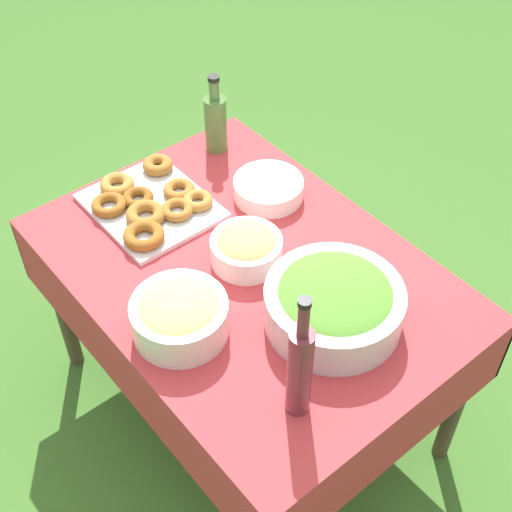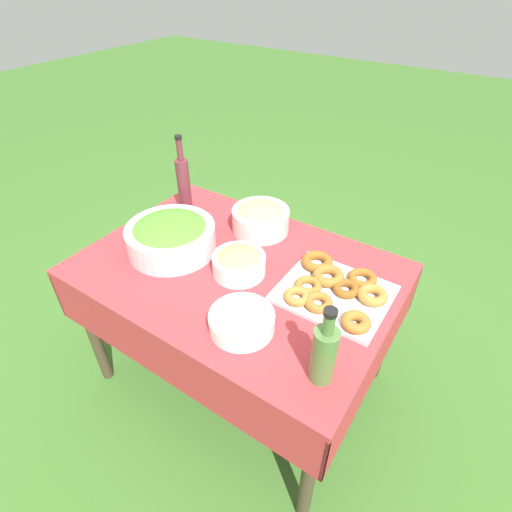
{
  "view_description": "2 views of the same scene",
  "coord_description": "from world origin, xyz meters",
  "px_view_note": "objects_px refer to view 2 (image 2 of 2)",
  "views": [
    {
      "loc": [
        1.08,
        -0.86,
        2.12
      ],
      "look_at": [
        0.02,
        0.02,
        0.73
      ],
      "focal_mm": 50.0,
      "sensor_mm": 36.0,
      "label": 1
    },
    {
      "loc": [
        -0.73,
        0.96,
        1.67
      ],
      "look_at": [
        -0.04,
        -0.07,
        0.72
      ],
      "focal_mm": 28.0,
      "sensor_mm": 36.0,
      "label": 2
    }
  ],
  "objects_px": {
    "donut_platter": "(334,289)",
    "wine_bottle": "(184,185)",
    "salad_bowl": "(171,236)",
    "pasta_bowl": "(261,218)",
    "plate_stack": "(242,321)",
    "bread_bowl": "(239,262)",
    "olive_oil_bottle": "(324,353)"
  },
  "relations": [
    {
      "from": "donut_platter",
      "to": "wine_bottle",
      "type": "xyz_separation_m",
      "value": [
        0.81,
        -0.12,
        0.13
      ]
    },
    {
      "from": "salad_bowl",
      "to": "donut_platter",
      "type": "relative_size",
      "value": 0.94
    },
    {
      "from": "pasta_bowl",
      "to": "plate_stack",
      "type": "xyz_separation_m",
      "value": [
        -0.27,
        0.52,
        -0.03
      ]
    },
    {
      "from": "salad_bowl",
      "to": "bread_bowl",
      "type": "relative_size",
      "value": 1.77
    },
    {
      "from": "donut_platter",
      "to": "olive_oil_bottle",
      "type": "xyz_separation_m",
      "value": [
        -0.12,
        0.34,
        0.08
      ]
    },
    {
      "from": "donut_platter",
      "to": "plate_stack",
      "type": "distance_m",
      "value": 0.36
    },
    {
      "from": "salad_bowl",
      "to": "wine_bottle",
      "type": "distance_m",
      "value": 0.29
    },
    {
      "from": "plate_stack",
      "to": "olive_oil_bottle",
      "type": "xyz_separation_m",
      "value": [
        -0.3,
        0.03,
        0.08
      ]
    },
    {
      "from": "olive_oil_bottle",
      "to": "bread_bowl",
      "type": "height_order",
      "value": "olive_oil_bottle"
    },
    {
      "from": "salad_bowl",
      "to": "plate_stack",
      "type": "distance_m",
      "value": 0.53
    },
    {
      "from": "olive_oil_bottle",
      "to": "bread_bowl",
      "type": "xyz_separation_m",
      "value": [
        0.47,
        -0.25,
        -0.06
      ]
    },
    {
      "from": "salad_bowl",
      "to": "pasta_bowl",
      "type": "xyz_separation_m",
      "value": [
        -0.22,
        -0.32,
        -0.01
      ]
    },
    {
      "from": "plate_stack",
      "to": "bread_bowl",
      "type": "distance_m",
      "value": 0.29
    },
    {
      "from": "salad_bowl",
      "to": "pasta_bowl",
      "type": "bearing_deg",
      "value": -124.46
    },
    {
      "from": "donut_platter",
      "to": "wine_bottle",
      "type": "bearing_deg",
      "value": -8.55
    },
    {
      "from": "olive_oil_bottle",
      "to": "wine_bottle",
      "type": "xyz_separation_m",
      "value": [
        0.92,
        -0.46,
        0.04
      ]
    },
    {
      "from": "pasta_bowl",
      "to": "bread_bowl",
      "type": "xyz_separation_m",
      "value": [
        -0.09,
        0.29,
        -0.01
      ]
    },
    {
      "from": "pasta_bowl",
      "to": "plate_stack",
      "type": "bearing_deg",
      "value": 117.17
    },
    {
      "from": "pasta_bowl",
      "to": "bread_bowl",
      "type": "relative_size",
      "value": 1.23
    },
    {
      "from": "olive_oil_bottle",
      "to": "donut_platter",
      "type": "bearing_deg",
      "value": -71.05
    },
    {
      "from": "pasta_bowl",
      "to": "bread_bowl",
      "type": "distance_m",
      "value": 0.3
    },
    {
      "from": "plate_stack",
      "to": "bread_bowl",
      "type": "xyz_separation_m",
      "value": [
        0.17,
        -0.23,
        0.02
      ]
    },
    {
      "from": "salad_bowl",
      "to": "bread_bowl",
      "type": "height_order",
      "value": "salad_bowl"
    },
    {
      "from": "plate_stack",
      "to": "pasta_bowl",
      "type": "bearing_deg",
      "value": -62.83
    },
    {
      "from": "olive_oil_bottle",
      "to": "plate_stack",
      "type": "bearing_deg",
      "value": -5.13
    },
    {
      "from": "pasta_bowl",
      "to": "donut_platter",
      "type": "bearing_deg",
      "value": 155.88
    },
    {
      "from": "plate_stack",
      "to": "wine_bottle",
      "type": "distance_m",
      "value": 0.77
    },
    {
      "from": "salad_bowl",
      "to": "wine_bottle",
      "type": "bearing_deg",
      "value": -60.69
    },
    {
      "from": "salad_bowl",
      "to": "olive_oil_bottle",
      "type": "bearing_deg",
      "value": 164.36
    },
    {
      "from": "pasta_bowl",
      "to": "donut_platter",
      "type": "xyz_separation_m",
      "value": [
        -0.45,
        0.2,
        -0.04
      ]
    },
    {
      "from": "salad_bowl",
      "to": "wine_bottle",
      "type": "height_order",
      "value": "wine_bottle"
    },
    {
      "from": "pasta_bowl",
      "to": "wine_bottle",
      "type": "height_order",
      "value": "wine_bottle"
    }
  ]
}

